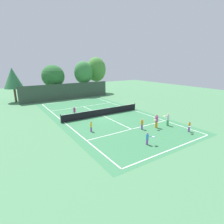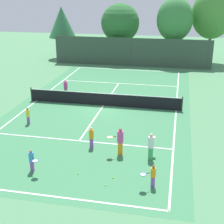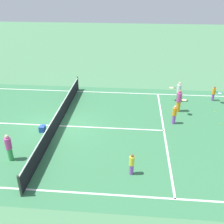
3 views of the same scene
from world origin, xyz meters
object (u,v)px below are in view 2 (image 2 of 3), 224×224
at_px(player_5, 32,160).
at_px(tennis_ball_1, 106,185).
at_px(ball_crate, 97,99).
at_px(player_3, 152,176).
at_px(player_4, 91,137).
at_px(player_1, 120,141).
at_px(tennis_ball_4, 121,74).
at_px(player_2, 28,116).
at_px(player_0, 66,88).
at_px(tennis_ball_5, 175,88).
at_px(tennis_ball_2, 78,174).
at_px(tennis_ball_3, 82,90).
at_px(player_6, 151,146).
at_px(tennis_ball_0, 113,178).

distance_m(player_5, tennis_ball_1, 3.90).
bearing_deg(ball_crate, player_5, -92.82).
bearing_deg(player_3, player_4, 138.42).
bearing_deg(player_1, tennis_ball_1, -91.69).
relative_size(player_3, player_4, 0.89).
bearing_deg(tennis_ball_4, player_3, -76.02).
distance_m(player_2, tennis_ball_4, 14.88).
relative_size(player_0, player_3, 1.33).
xyz_separation_m(player_5, tennis_ball_5, (6.55, 16.02, -0.57)).
xyz_separation_m(tennis_ball_1, tennis_ball_2, (-1.53, 0.71, 0.00)).
height_order(player_1, tennis_ball_3, player_1).
distance_m(player_3, tennis_ball_2, 3.68).
height_order(player_3, tennis_ball_1, player_3).
height_order(player_0, ball_crate, player_0).
bearing_deg(player_2, ball_crate, 57.88).
bearing_deg(tennis_ball_1, player_3, 9.45).
bearing_deg(tennis_ball_2, player_5, -175.70).
bearing_deg(player_6, tennis_ball_5, 85.97).
bearing_deg(tennis_ball_4, player_2, -104.40).
bearing_deg(tennis_ball_4, player_0, -110.65).
distance_m(player_4, tennis_ball_4, 16.97).
xyz_separation_m(ball_crate, tennis_ball_4, (0.34, 9.05, -0.15)).
xyz_separation_m(player_4, player_5, (-2.19, -3.11, -0.02)).
xyz_separation_m(player_3, player_4, (-3.72, 3.30, 0.05)).
bearing_deg(tennis_ball_3, tennis_ball_5, 15.60).
relative_size(tennis_ball_0, tennis_ball_1, 1.00).
bearing_deg(tennis_ball_4, tennis_ball_1, -81.86).
bearing_deg(tennis_ball_3, tennis_ball_4, 69.08).
height_order(player_3, tennis_ball_0, player_3).
bearing_deg(player_2, tennis_ball_2, -46.84).
relative_size(player_4, tennis_ball_2, 18.70).
height_order(player_2, player_3, player_2).
bearing_deg(tennis_ball_2, ball_crate, 99.20).
relative_size(player_3, tennis_ball_0, 16.71).
relative_size(tennis_ball_2, tennis_ball_3, 1.00).
xyz_separation_m(player_1, tennis_ball_5, (2.64, 13.40, -0.77)).
bearing_deg(tennis_ball_2, player_0, 111.66).
height_order(player_2, ball_crate, player_2).
distance_m(player_1, tennis_ball_1, 3.25).
bearing_deg(player_1, player_0, 124.38).
relative_size(player_1, tennis_ball_1, 23.69).
bearing_deg(player_3, tennis_ball_1, -170.55).
height_order(player_6, tennis_ball_2, player_6).
bearing_deg(player_4, ball_crate, 101.85).
relative_size(tennis_ball_1, tennis_ball_5, 1.00).
xyz_separation_m(player_1, tennis_ball_3, (-5.43, 11.15, -0.77)).
relative_size(player_1, tennis_ball_3, 23.69).
bearing_deg(tennis_ball_0, tennis_ball_4, 98.99).
height_order(player_2, player_6, player_6).
xyz_separation_m(player_3, tennis_ball_4, (-5.03, 20.21, -0.55)).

